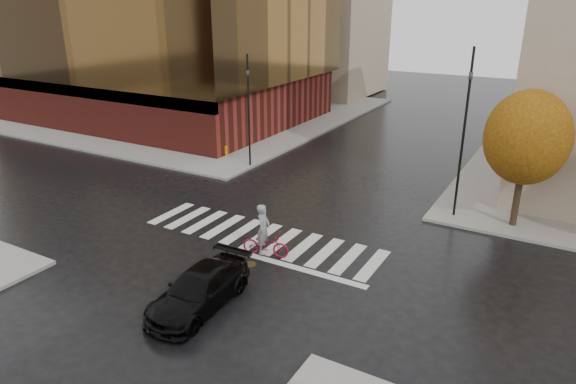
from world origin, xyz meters
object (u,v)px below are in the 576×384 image
(cyclist, at_px, (265,239))
(fire_hydrant, at_px, (226,150))
(sedan, at_px, (199,290))
(traffic_light_nw, at_px, (249,104))
(traffic_light_ne, at_px, (465,121))

(cyclist, bearing_deg, fire_hydrant, 30.02)
(cyclist, distance_m, fire_hydrant, 14.95)
(sedan, xyz_separation_m, traffic_light_nw, (-7.52, 14.48, 3.47))
(traffic_light_nw, relative_size, fire_hydrant, 9.98)
(cyclist, height_order, traffic_light_ne, traffic_light_ne)
(sedan, height_order, fire_hydrant, sedan)
(traffic_light_ne, xyz_separation_m, fire_hydrant, (-16.22, 2.79, -4.42))
(traffic_light_ne, bearing_deg, sedan, 42.20)
(sedan, height_order, traffic_light_nw, traffic_light_nw)
(traffic_light_nw, xyz_separation_m, fire_hydrant, (-2.67, 1.00, -3.62))
(sedan, distance_m, traffic_light_ne, 14.68)
(traffic_light_nw, distance_m, traffic_light_ne, 13.69)
(sedan, xyz_separation_m, cyclist, (-0.06, 4.48, 0.12))
(cyclist, xyz_separation_m, traffic_light_nw, (-7.46, 10.00, 3.36))
(traffic_light_nw, relative_size, traffic_light_ne, 0.86)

